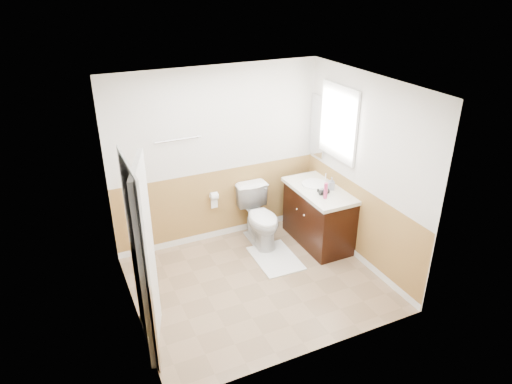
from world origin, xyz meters
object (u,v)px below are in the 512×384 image
vanity_cabinet (318,217)px  lotion_bottle (326,191)px  soap_dispenser (331,184)px  toilet (260,217)px  bath_mat (275,258)px

vanity_cabinet → lotion_bottle: (-0.10, -0.28, 0.56)m
lotion_bottle → soap_dispenser: lotion_bottle is taller
vanity_cabinet → toilet: bearing=156.3°
toilet → vanity_cabinet: (0.76, -0.33, -0.01)m
toilet → bath_mat: (0.00, -0.49, -0.40)m
lotion_bottle → soap_dispenser: (0.22, 0.20, -0.02)m
bath_mat → vanity_cabinet: (0.76, 0.15, 0.39)m
vanity_cabinet → lotion_bottle: size_ratio=5.00×
bath_mat → vanity_cabinet: vanity_cabinet is taller
bath_mat → vanity_cabinet: 0.87m
toilet → soap_dispenser: size_ratio=4.60×
toilet → vanity_cabinet: toilet is taller
lotion_bottle → toilet: bearing=137.2°
toilet → vanity_cabinet: size_ratio=0.75×
toilet → vanity_cabinet: bearing=-22.0°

